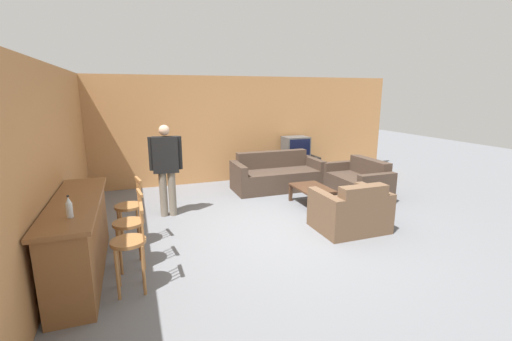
# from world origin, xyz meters

# --- Properties ---
(ground_plane) EXTENTS (24.00, 24.00, 0.00)m
(ground_plane) POSITION_xyz_m (0.00, 0.00, 0.00)
(ground_plane) COLOR slate
(wall_back) EXTENTS (9.40, 0.08, 2.60)m
(wall_back) POSITION_xyz_m (0.00, 3.51, 1.30)
(wall_back) COLOR #B27A47
(wall_back) RESTS_ON ground_plane
(wall_left) EXTENTS (0.08, 8.51, 2.60)m
(wall_left) POSITION_xyz_m (-3.18, 1.26, 1.30)
(wall_left) COLOR #B27A47
(wall_left) RESTS_ON ground_plane
(bar_counter) EXTENTS (0.55, 2.21, 0.97)m
(bar_counter) POSITION_xyz_m (-2.84, -0.39, 0.49)
(bar_counter) COLOR brown
(bar_counter) RESTS_ON ground_plane
(bar_chair_near) EXTENTS (0.39, 0.39, 1.00)m
(bar_chair_near) POSITION_xyz_m (-2.26, -0.99, 0.53)
(bar_chair_near) COLOR #996638
(bar_chair_near) RESTS_ON ground_plane
(bar_chair_mid) EXTENTS (0.43, 0.43, 1.00)m
(bar_chair_mid) POSITION_xyz_m (-2.26, -0.41, 0.53)
(bar_chair_mid) COLOR #996638
(bar_chair_mid) RESTS_ON ground_plane
(bar_chair_far) EXTENTS (0.45, 0.45, 1.00)m
(bar_chair_far) POSITION_xyz_m (-2.26, 0.29, 0.53)
(bar_chair_far) COLOR #996638
(bar_chair_far) RESTS_ON ground_plane
(couch_far) EXTENTS (2.05, 0.91, 0.84)m
(couch_far) POSITION_xyz_m (0.95, 2.36, 0.31)
(couch_far) COLOR #423328
(couch_far) RESTS_ON ground_plane
(armchair_near) EXTENTS (1.10, 0.87, 0.83)m
(armchair_near) POSITION_xyz_m (1.12, -0.33, 0.31)
(armchair_near) COLOR brown
(armchair_near) RESTS_ON ground_plane
(loveseat_right) EXTENTS (0.84, 1.44, 0.81)m
(loveseat_right) POSITION_xyz_m (2.36, 1.18, 0.30)
(loveseat_right) COLOR #423328
(loveseat_right) RESTS_ON ground_plane
(coffee_table) EXTENTS (0.62, 0.89, 0.38)m
(coffee_table) POSITION_xyz_m (1.13, 1.00, 0.32)
(coffee_table) COLOR #472D1E
(coffee_table) RESTS_ON ground_plane
(tv_unit) EXTENTS (1.22, 0.54, 0.55)m
(tv_unit) POSITION_xyz_m (1.82, 3.14, 0.28)
(tv_unit) COLOR black
(tv_unit) RESTS_ON ground_plane
(tv) EXTENTS (0.63, 0.49, 0.54)m
(tv) POSITION_xyz_m (1.82, 3.14, 0.82)
(tv) COLOR #4C4C4C
(tv) RESTS_ON tv_unit
(bottle) EXTENTS (0.06, 0.06, 0.24)m
(bottle) POSITION_xyz_m (-2.80, -1.02, 1.07)
(bottle) COLOR silver
(bottle) RESTS_ON bar_counter
(person_by_window) EXTENTS (0.57, 0.23, 1.66)m
(person_by_window) POSITION_xyz_m (-1.62, 1.38, 0.94)
(person_by_window) COLOR #756B5B
(person_by_window) RESTS_ON ground_plane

